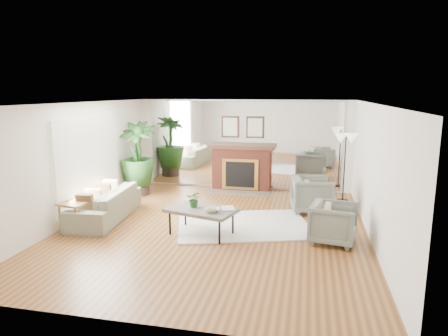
% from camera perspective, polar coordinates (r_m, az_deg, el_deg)
% --- Properties ---
extents(ground, '(7.00, 7.00, 0.00)m').
position_cam_1_polar(ground, '(8.19, -1.39, -8.54)').
color(ground, brown).
rests_on(ground, ground).
extents(wall_left, '(0.02, 7.00, 2.50)m').
position_cam_1_polar(wall_left, '(9.03, -20.21, 0.82)').
color(wall_left, white).
rests_on(wall_left, ground).
extents(wall_right, '(0.02, 7.00, 2.50)m').
position_cam_1_polar(wall_right, '(7.75, 20.62, -0.79)').
color(wall_right, white).
rests_on(wall_right, ground).
extents(wall_back, '(6.00, 0.02, 2.50)m').
position_cam_1_polar(wall_back, '(11.25, 2.71, 3.35)').
color(wall_back, white).
rests_on(wall_back, ground).
extents(mirror_panel, '(5.40, 0.04, 2.40)m').
position_cam_1_polar(mirror_panel, '(11.23, 2.70, 3.34)').
color(mirror_panel, silver).
rests_on(mirror_panel, wall_back).
extents(window_panel, '(0.04, 2.40, 1.50)m').
position_cam_1_polar(window_panel, '(9.34, -18.80, 1.84)').
color(window_panel, '#B2E09E').
rests_on(window_panel, wall_left).
extents(fireplace, '(1.85, 0.83, 2.05)m').
position_cam_1_polar(fireplace, '(11.12, 2.49, 0.18)').
color(fireplace, maroon).
rests_on(fireplace, ground).
extents(area_rug, '(3.11, 2.60, 0.03)m').
position_cam_1_polar(area_rug, '(8.32, 2.82, -8.13)').
color(area_rug, silver).
rests_on(area_rug, ground).
extents(coffee_table, '(1.46, 1.09, 0.52)m').
position_cam_1_polar(coffee_table, '(7.69, -3.28, -6.12)').
color(coffee_table, '#685F52').
rests_on(coffee_table, ground).
extents(sofa, '(1.07, 2.31, 0.65)m').
position_cam_1_polar(sofa, '(9.03, -16.64, -4.98)').
color(sofa, gray).
rests_on(sofa, ground).
extents(armchair_back, '(1.01, 0.98, 0.81)m').
position_cam_1_polar(armchair_back, '(9.36, 12.46, -3.71)').
color(armchair_back, slate).
rests_on(armchair_back, ground).
extents(armchair_front, '(0.94, 0.92, 0.74)m').
position_cam_1_polar(armchair_front, '(7.60, 15.37, -7.60)').
color(armchair_front, slate).
rests_on(armchair_front, ground).
extents(side_table, '(0.59, 0.59, 0.58)m').
position_cam_1_polar(side_table, '(8.42, -20.51, -5.21)').
color(side_table, brown).
rests_on(side_table, ground).
extents(potted_ficus, '(1.04, 1.04, 1.95)m').
position_cam_1_polar(potted_ficus, '(10.78, -12.24, 1.67)').
color(potted_ficus, '#2A231E').
rests_on(potted_ficus, ground).
extents(floor_lamp, '(0.56, 0.31, 1.71)m').
position_cam_1_polar(floor_lamp, '(10.23, 17.00, 3.32)').
color(floor_lamp, black).
rests_on(floor_lamp, ground).
extents(tabletop_plant, '(0.30, 0.26, 0.32)m').
position_cam_1_polar(tabletop_plant, '(7.74, -4.27, -4.43)').
color(tabletop_plant, '#245820').
rests_on(tabletop_plant, coffee_table).
extents(fruit_bowl, '(0.31, 0.31, 0.07)m').
position_cam_1_polar(fruit_bowl, '(7.47, -1.74, -5.99)').
color(fruit_bowl, brown).
rests_on(fruit_bowl, coffee_table).
extents(book, '(0.33, 0.38, 0.02)m').
position_cam_1_polar(book, '(7.62, -0.30, -5.83)').
color(book, brown).
rests_on(book, coffee_table).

